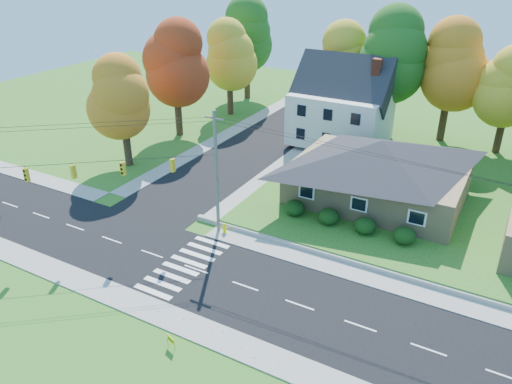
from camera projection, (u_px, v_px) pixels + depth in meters
ground at (196, 269)px, 35.15m from camera, size 120.00×120.00×0.00m
road_main at (196, 269)px, 35.14m from camera, size 90.00×8.00×0.02m
road_cross at (268, 138)px, 58.98m from camera, size 8.00×44.00×0.02m
sidewalk_north at (233, 237)px, 39.04m from camera, size 90.00×2.00×0.08m
sidewalk_south at (150, 309)px, 31.22m from camera, size 90.00×2.00×0.08m
lawn at (445, 191)px, 45.79m from camera, size 30.00×30.00×0.50m
ranch_house at (379, 170)px, 42.72m from camera, size 14.60×10.60×5.40m
colonial_house at (342, 106)px, 55.00m from camera, size 10.40×8.40×9.60m
hedge_row at (347, 221)px, 39.03m from camera, size 10.70×1.70×1.27m
traffic_infrastructure at (202, 196)px, 33.99m from camera, size 38.10×10.66×10.00m
tree_lot_0 at (346, 60)px, 58.93m from camera, size 6.72×6.72×12.51m
tree_lot_1 at (395, 55)px, 54.95m from camera, size 7.84×7.84×14.60m
tree_lot_2 at (453, 65)px, 53.40m from camera, size 7.28×7.28×13.56m
tree_lot_3 at (510, 86)px, 50.58m from camera, size 6.16×6.16×11.47m
tree_west_0 at (121, 97)px, 48.79m from camera, size 6.16×6.16×11.47m
tree_west_1 at (175, 64)px, 56.47m from camera, size 7.28×7.28×13.56m
tree_west_2 at (229, 55)px, 64.15m from camera, size 6.72×6.72×12.51m
tree_west_3 at (247, 35)px, 70.70m from camera, size 7.84×7.84×14.60m
white_car at (304, 118)px, 63.57m from camera, size 2.12×4.47×1.42m
fire_hydrant at (225, 228)px, 39.42m from camera, size 0.50×0.39×0.87m
yard_sign at (171, 340)px, 28.06m from camera, size 0.62×0.23×0.81m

